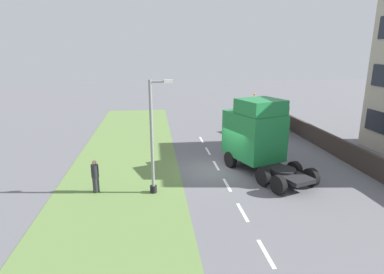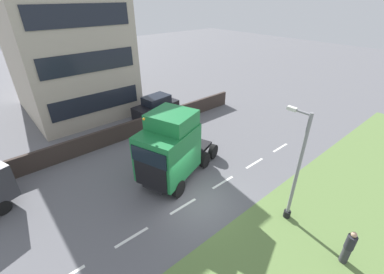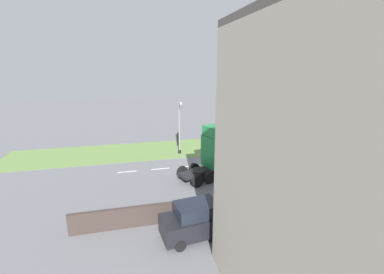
{
  "view_description": "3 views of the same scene",
  "coord_description": "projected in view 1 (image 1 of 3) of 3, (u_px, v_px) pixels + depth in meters",
  "views": [
    {
      "loc": [
        -4.06,
        -18.76,
        7.38
      ],
      "look_at": [
        -1.75,
        -0.18,
        2.31
      ],
      "focal_mm": 30.0,
      "sensor_mm": 36.0,
      "label": 1
    },
    {
      "loc": [
        -8.36,
        7.4,
        10.35
      ],
      "look_at": [
        1.54,
        -1.07,
        3.06
      ],
      "focal_mm": 24.0,
      "sensor_mm": 36.0,
      "label": 2
    },
    {
      "loc": [
        23.46,
        -7.94,
        9.68
      ],
      "look_at": [
        -0.25,
        -2.27,
        2.96
      ],
      "focal_mm": 24.0,
      "sensor_mm": 36.0,
      "label": 3
    }
  ],
  "objects": [
    {
      "name": "pedestrian",
      "position": [
        95.0,
        177.0,
        17.02
      ],
      "size": [
        0.39,
        0.39,
        1.81
      ],
      "color": "#333338",
      "rests_on": "ground"
    },
    {
      "name": "lane_markings",
      "position": [
        221.0,
        174.0,
        19.72
      ],
      "size": [
        0.16,
        17.8,
        0.0
      ],
      "color": "white",
      "rests_on": "ground"
    },
    {
      "name": "lamp_post",
      "position": [
        153.0,
        144.0,
        16.51
      ],
      "size": [
        1.3,
        0.36,
        6.01
      ],
      "color": "black",
      "rests_on": "ground"
    },
    {
      "name": "boundary_wall",
      "position": [
        352.0,
        155.0,
        21.28
      ],
      "size": [
        0.25,
        24.0,
        1.37
      ],
      "color": "#382D28",
      "rests_on": "ground"
    },
    {
      "name": "grass_verge",
      "position": [
        123.0,
        175.0,
        19.67
      ],
      "size": [
        7.0,
        44.0,
        0.01
      ],
      "color": "#607F42",
      "rests_on": "ground"
    },
    {
      "name": "lorry_cab",
      "position": [
        256.0,
        135.0,
        20.0
      ],
      "size": [
        4.49,
        6.64,
        4.69
      ],
      "rotation": [
        0.0,
        0.0,
        0.34
      ],
      "color": "black",
      "rests_on": "ground"
    },
    {
      "name": "flatbed_truck",
      "position": [
        269.0,
        118.0,
        29.73
      ],
      "size": [
        3.88,
        6.15,
        2.57
      ],
      "rotation": [
        0.0,
        0.0,
        3.47
      ],
      "color": "#333338",
      "rests_on": "ground"
    },
    {
      "name": "ground_plane",
      "position": [
        219.0,
        170.0,
        20.39
      ],
      "size": [
        120.0,
        120.0,
        0.0
      ],
      "primitive_type": "plane",
      "color": "slate",
      "rests_on": "ground"
    }
  ]
}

